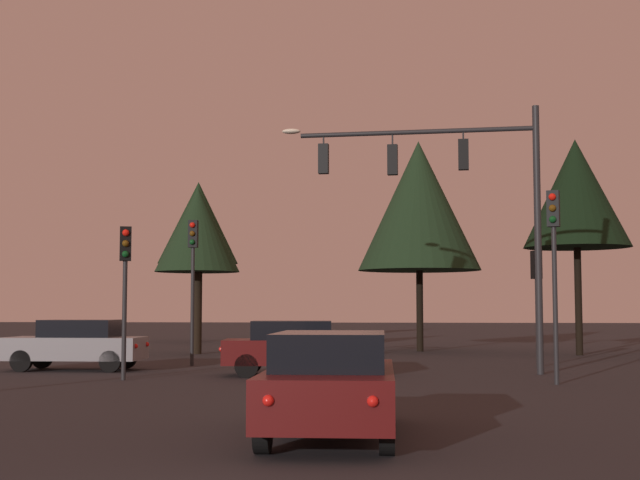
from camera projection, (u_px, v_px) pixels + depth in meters
name	position (u px, v px, depth m)	size (l,w,h in m)	color
ground_plane	(359.00, 360.00, 32.12)	(168.00, 168.00, 0.00)	#262326
traffic_signal_mast_arm	(455.00, 186.00, 25.87)	(7.58, 0.82, 7.72)	#232326
traffic_light_corner_left	(537.00, 284.00, 28.30)	(0.36, 0.39, 3.71)	#232326
traffic_light_corner_right	(554.00, 247.00, 21.92)	(0.36, 0.38, 4.79)	#232326
traffic_light_median	(125.00, 271.00, 23.23)	(0.36, 0.38, 4.01)	#232326
traffic_light_far_side	(193.00, 263.00, 28.98)	(0.30, 0.35, 4.75)	#232326
car_nearside_lane	(331.00, 382.00, 12.83)	(1.89, 4.67, 1.52)	#4C0F0F
car_crossing_left	(77.00, 344.00, 26.75)	(4.16, 1.90, 1.52)	gray
car_crossing_right	(296.00, 347.00, 24.65)	(4.27, 2.23, 1.52)	#4C0F0F
tree_behind_sign	(198.00, 231.00, 36.69)	(3.50, 3.50, 6.89)	black
tree_left_far	(419.00, 206.00, 38.88)	(5.37, 5.37, 9.23)	black
tree_right_cluster	(576.00, 194.00, 35.72)	(4.26, 4.26, 8.70)	black
tree_lot_edge	(198.00, 223.00, 50.22)	(4.51, 4.51, 9.04)	black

